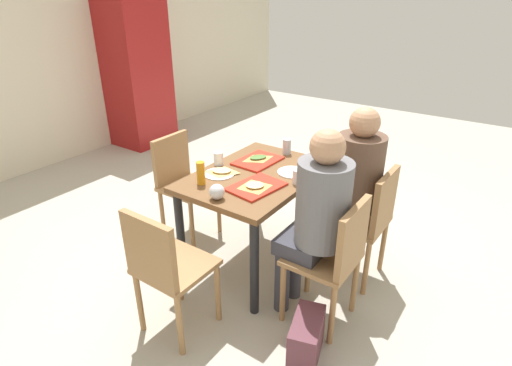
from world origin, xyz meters
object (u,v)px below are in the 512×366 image
object	(u,v)px
person_in_red	(317,212)
soda_can	(287,147)
pizza_slice_c	(222,171)
drink_fridge	(137,72)
paper_plate_center	(219,174)
plastic_cup_a	(218,159)
person_in_brown_jacket	(353,180)
tray_red_near	(256,187)
pizza_slice_a	(255,186)
tray_red_far	(258,161)
pizza_slice_b	(258,158)
chair_near_left	(335,255)
condiment_bottle	(201,173)
main_table	(256,187)
plastic_cup_b	(297,177)
foil_bundle	(217,192)
handbag	(306,339)
chair_left_end	(165,265)
chair_far_side	(181,178)
paper_plate_near_edge	(293,172)
chair_near_right	(368,217)

from	to	relation	value
person_in_red	soda_can	distance (m)	0.97
pizza_slice_c	drink_fridge	distance (m)	3.06
paper_plate_center	plastic_cup_a	distance (m)	0.18
person_in_brown_jacket	tray_red_near	bearing A→B (deg)	133.17
paper_plate_center	pizza_slice_a	bearing A→B (deg)	-97.92
tray_red_far	pizza_slice_b	world-z (taller)	pizza_slice_b
chair_near_left	person_in_brown_jacket	xyz separation A→B (m)	(0.54, 0.14, 0.25)
pizza_slice_a	pizza_slice_b	world-z (taller)	same
condiment_bottle	main_table	bearing A→B (deg)	-30.72
chair_near_left	plastic_cup_b	world-z (taller)	chair_near_left
tray_red_far	condiment_bottle	bearing A→B (deg)	170.04
foil_bundle	plastic_cup_a	bearing A→B (deg)	38.32
pizza_slice_b	drink_fridge	bearing A→B (deg)	66.42
tray_red_far	handbag	bearing A→B (deg)	-132.17
chair_left_end	person_in_red	distance (m)	0.94
tray_red_far	soda_can	distance (m)	0.29
paper_plate_center	condiment_bottle	size ratio (longest dim) A/B	1.38
main_table	chair_far_side	world-z (taller)	chair_far_side
chair_far_side	condiment_bottle	xyz separation A→B (m)	(-0.35, -0.55, 0.32)
main_table	paper_plate_near_edge	bearing A→B (deg)	-52.17
chair_near_left	pizza_slice_b	world-z (taller)	chair_near_left
person_in_brown_jacket	condiment_bottle	distance (m)	1.04
plastic_cup_b	drink_fridge	distance (m)	3.46
chair_near_left	tray_red_near	distance (m)	0.68
chair_far_side	plastic_cup_a	bearing A→B (deg)	-93.51
tray_red_near	plastic_cup_b	world-z (taller)	plastic_cup_b
person_in_brown_jacket	drink_fridge	xyz separation A→B (m)	(1.13, 3.47, 0.19)
chair_left_end	pizza_slice_b	bearing A→B (deg)	6.25
chair_near_left	handbag	distance (m)	0.51
tray_red_far	pizza_slice_a	distance (m)	0.47
foil_bundle	drink_fridge	bearing A→B (deg)	57.10
person_in_brown_jacket	soda_can	distance (m)	0.67
soda_can	tray_red_far	bearing A→B (deg)	160.65
person_in_brown_jacket	soda_can	size ratio (longest dim) A/B	10.48
tray_red_far	plastic_cup_b	distance (m)	0.47
person_in_red	pizza_slice_c	bearing A→B (deg)	80.77
chair_left_end	plastic_cup_a	world-z (taller)	chair_left_end
foil_bundle	plastic_cup_b	bearing A→B (deg)	-31.98
paper_plate_near_edge	plastic_cup_a	size ratio (longest dim) A/B	2.20
chair_left_end	plastic_cup_b	size ratio (longest dim) A/B	8.69
paper_plate_center	plastic_cup_b	xyz separation A→B (m)	(0.19, -0.53, 0.05)
chair_near_right	tray_red_near	distance (m)	0.82
handbag	drink_fridge	distance (m)	4.23
foil_bundle	handbag	xyz separation A→B (m)	(-0.16, -0.76, -0.66)
paper_plate_near_edge	pizza_slice_c	distance (m)	0.51
person_in_brown_jacket	pizza_slice_c	world-z (taller)	person_in_brown_jacket
chair_far_side	handbag	bearing A→B (deg)	-111.91
person_in_red	soda_can	size ratio (longest dim) A/B	10.48
chair_near_left	chair_near_right	world-z (taller)	same
chair_near_left	tray_red_far	xyz separation A→B (m)	(0.46, 0.88, 0.25)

